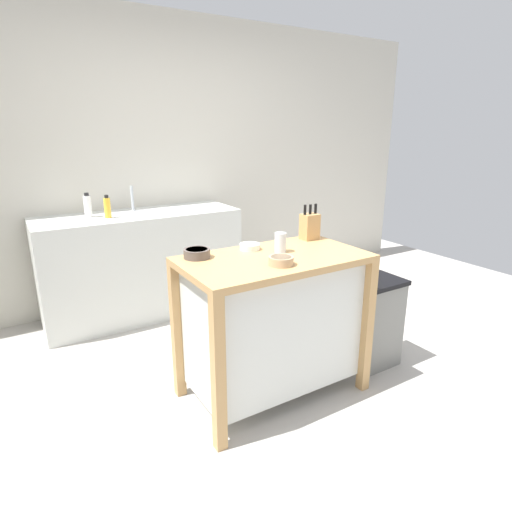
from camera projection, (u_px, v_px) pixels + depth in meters
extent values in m
plane|color=#ADA8A0|center=(290.00, 395.00, 2.65)|extent=(6.98, 6.98, 0.00)
cube|color=beige|center=(164.00, 163.00, 3.97)|extent=(5.98, 0.10, 2.60)
cube|color=tan|center=(274.00, 260.00, 2.45)|extent=(1.08, 0.61, 0.04)
cube|color=silver|center=(273.00, 322.00, 2.56)|extent=(0.98, 0.51, 0.76)
cube|color=tan|center=(218.00, 376.00, 2.09)|extent=(0.06, 0.06, 0.86)
cube|color=tan|center=(367.00, 327.00, 2.61)|extent=(0.06, 0.06, 0.86)
cube|color=tan|center=(177.00, 332.00, 2.55)|extent=(0.06, 0.06, 0.86)
cube|color=tan|center=(311.00, 298.00, 3.06)|extent=(0.06, 0.06, 0.86)
cube|color=tan|center=(310.00, 227.00, 2.80)|extent=(0.11, 0.09, 0.17)
cylinder|color=black|center=(305.00, 210.00, 2.74)|extent=(0.02, 0.02, 0.06)
cylinder|color=black|center=(310.00, 209.00, 2.76)|extent=(0.02, 0.02, 0.06)
cylinder|color=black|center=(316.00, 209.00, 2.78)|extent=(0.02, 0.02, 0.06)
cylinder|color=tan|center=(281.00, 261.00, 2.28)|extent=(0.14, 0.14, 0.05)
cylinder|color=brown|center=(281.00, 257.00, 2.27)|extent=(0.11, 0.11, 0.01)
cylinder|color=#564C47|center=(197.00, 253.00, 2.40)|extent=(0.15, 0.15, 0.05)
cylinder|color=#342D2A|center=(197.00, 250.00, 2.40)|extent=(0.12, 0.12, 0.01)
cylinder|color=silver|center=(250.00, 247.00, 2.57)|extent=(0.12, 0.12, 0.04)
cylinder|color=gray|center=(250.00, 244.00, 2.57)|extent=(0.10, 0.10, 0.01)
cylinder|color=silver|center=(280.00, 243.00, 2.51)|extent=(0.07, 0.07, 0.12)
cube|color=slate|center=(373.00, 324.00, 2.94)|extent=(0.34, 0.26, 0.60)
cube|color=black|center=(377.00, 282.00, 2.85)|extent=(0.36, 0.28, 0.03)
cube|color=silver|center=(142.00, 264.00, 3.73)|extent=(1.69, 0.60, 0.91)
cube|color=silver|center=(139.00, 215.00, 3.59)|extent=(0.44, 0.36, 0.03)
cylinder|color=#B7BCC1|center=(132.00, 198.00, 3.68)|extent=(0.02, 0.02, 0.22)
cylinder|color=yellow|center=(107.00, 208.00, 3.40)|extent=(0.05, 0.05, 0.16)
cylinder|color=black|center=(106.00, 196.00, 3.37)|extent=(0.03, 0.03, 0.02)
cylinder|color=white|center=(88.00, 207.00, 3.42)|extent=(0.06, 0.06, 0.18)
cylinder|color=black|center=(86.00, 194.00, 3.39)|extent=(0.04, 0.04, 0.02)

